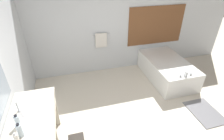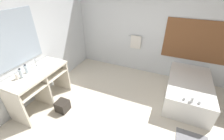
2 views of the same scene
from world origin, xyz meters
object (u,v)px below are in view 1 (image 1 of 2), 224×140
object	(u,v)px
bathtub	(167,68)
soap_dispenser	(16,138)
water_bottle_1	(20,130)
water_bottle_2	(17,121)

from	to	relation	value
bathtub	soap_dispenser	distance (m)	3.91
bathtub	soap_dispenser	xyz separation A→B (m)	(-3.32, -1.94, 0.69)
bathtub	water_bottle_1	distance (m)	3.84
water_bottle_2	soap_dispenser	world-z (taller)	water_bottle_2
water_bottle_1	bathtub	bearing A→B (deg)	29.55
water_bottle_2	soap_dispenser	bearing A→B (deg)	-85.65
soap_dispenser	water_bottle_2	bearing A→B (deg)	94.35
bathtub	soap_dispenser	size ratio (longest dim) A/B	10.96
water_bottle_2	soap_dispenser	size ratio (longest dim) A/B	1.28
bathtub	water_bottle_2	distance (m)	3.81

